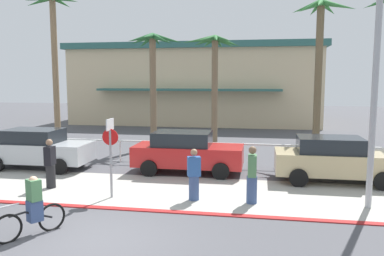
% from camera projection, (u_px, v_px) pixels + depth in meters
% --- Properties ---
extents(ground_plane, '(80.00, 80.00, 0.00)m').
position_uv_depth(ground_plane, '(180.00, 158.00, 19.07)').
color(ground_plane, '#4C4C51').
extents(sidewalk_strip, '(44.00, 4.00, 0.02)m').
position_uv_depth(sidewalk_strip, '(145.00, 190.00, 13.40)').
color(sidewalk_strip, '#ADAAA0').
rests_on(sidewalk_strip, ground).
extents(curb_paint, '(44.00, 0.24, 0.03)m').
position_uv_depth(curb_paint, '(126.00, 209.00, 11.44)').
color(curb_paint, maroon).
rests_on(curb_paint, ground).
extents(building_backdrop, '(21.21, 13.12, 6.75)m').
position_uv_depth(building_backdrop, '(200.00, 84.00, 36.40)').
color(building_backdrop, beige).
rests_on(building_backdrop, ground).
extents(rail_fence, '(19.94, 0.08, 1.04)m').
position_uv_depth(rail_fence, '(173.00, 146.00, 17.50)').
color(rail_fence, white).
rests_on(rail_fence, ground).
extents(stop_sign_bike_lane, '(0.52, 0.56, 2.56)m').
position_uv_depth(stop_sign_bike_lane, '(110.00, 146.00, 12.37)').
color(stop_sign_bike_lane, gray).
rests_on(stop_sign_bike_lane, ground).
extents(streetlight_curb, '(0.24, 2.54, 7.50)m').
position_uv_depth(streetlight_curb, '(379.00, 62.00, 10.84)').
color(streetlight_curb, '#9EA0A5').
rests_on(streetlight_curb, ground).
extents(palm_tree_0, '(3.37, 2.95, 8.75)m').
position_uv_depth(palm_tree_0, '(53.00, 38.00, 23.21)').
color(palm_tree_0, '#846B4C').
rests_on(palm_tree_0, ground).
extents(palm_tree_1, '(2.96, 3.39, 6.30)m').
position_uv_depth(palm_tree_1, '(153.00, 60.00, 21.22)').
color(palm_tree_1, '#756047').
rests_on(palm_tree_1, ground).
extents(palm_tree_2, '(3.31, 3.21, 6.27)m').
position_uv_depth(palm_tree_2, '(214.00, 59.00, 21.99)').
color(palm_tree_2, '#756047').
rests_on(palm_tree_2, ground).
extents(palm_tree_3, '(3.08, 3.05, 7.65)m').
position_uv_depth(palm_tree_3, '(320.00, 42.00, 19.05)').
color(palm_tree_3, brown).
rests_on(palm_tree_3, ground).
extents(car_silver_1, '(4.40, 2.02, 1.69)m').
position_uv_depth(car_silver_1, '(38.00, 148.00, 16.65)').
color(car_silver_1, '#B2B7BC').
rests_on(car_silver_1, ground).
extents(car_red_2, '(4.40, 2.02, 1.69)m').
position_uv_depth(car_red_2, '(187.00, 152.00, 15.87)').
color(car_red_2, red).
rests_on(car_red_2, ground).
extents(car_tan_3, '(4.40, 2.02, 1.69)m').
position_uv_depth(car_tan_3, '(334.00, 159.00, 14.39)').
color(car_tan_3, tan).
rests_on(car_tan_3, ground).
extents(cyclist_black_0, '(1.06, 1.55, 1.50)m').
position_uv_depth(cyclist_black_0, '(33.00, 208.00, 9.47)').
color(cyclist_black_0, black).
rests_on(cyclist_black_0, ground).
extents(pedestrian_0, '(0.33, 0.41, 1.74)m').
position_uv_depth(pedestrian_0, '(50.00, 166.00, 13.59)').
color(pedestrian_0, '#232326').
rests_on(pedestrian_0, ground).
extents(pedestrian_1, '(0.46, 0.41, 1.65)m').
position_uv_depth(pedestrian_1, '(194.00, 177.00, 12.21)').
color(pedestrian_1, '#384C7A').
rests_on(pedestrian_1, ground).
extents(pedestrian_2, '(0.33, 0.41, 1.79)m').
position_uv_depth(pedestrian_2, '(252.00, 177.00, 11.88)').
color(pedestrian_2, '#384C7A').
rests_on(pedestrian_2, ground).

